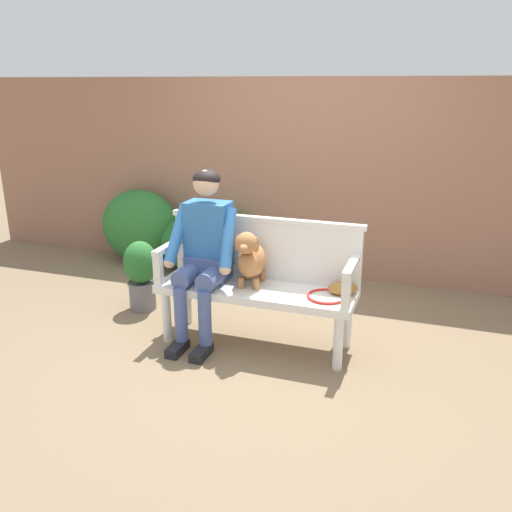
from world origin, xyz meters
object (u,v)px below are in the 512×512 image
person_seated (205,249)px  dog_on_bench (250,258)px  garden_bench (256,295)px  baseball_glove (343,288)px  tennis_racket (328,295)px  potted_plant (141,272)px

person_seated → dog_on_bench: 0.37m
garden_bench → dog_on_bench: bearing=174.3°
person_seated → baseball_glove: 1.09m
tennis_racket → baseball_glove: baseball_glove is taller
dog_on_bench → tennis_racket: (0.61, -0.01, -0.22)m
tennis_racket → baseball_glove: bearing=43.0°
garden_bench → potted_plant: bearing=165.2°
garden_bench → potted_plant: size_ratio=2.39×
tennis_racket → garden_bench: bearing=179.5°
garden_bench → baseball_glove: bearing=7.0°
tennis_racket → potted_plant: (-1.76, 0.32, -0.14)m
dog_on_bench → baseball_glove: bearing=6.1°
person_seated → potted_plant: bearing=157.3°
person_seated → potted_plant: size_ratio=2.12×
tennis_racket → potted_plant: bearing=169.6°
dog_on_bench → tennis_racket: size_ratio=0.80×
garden_bench → tennis_racket: (0.56, -0.01, 0.08)m
garden_bench → dog_on_bench: 0.30m
person_seated → tennis_racket: person_seated is taller
person_seated → dog_on_bench: size_ratio=2.91×
person_seated → dog_on_bench: (0.37, 0.02, -0.04)m
tennis_racket → baseball_glove: 0.13m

